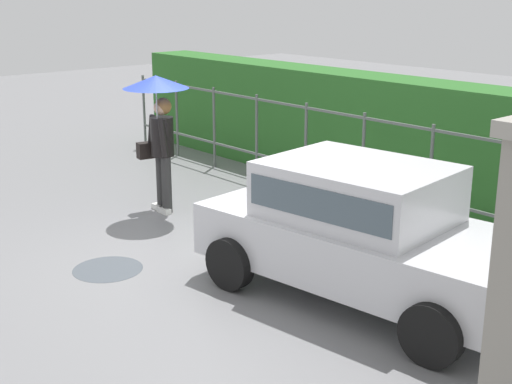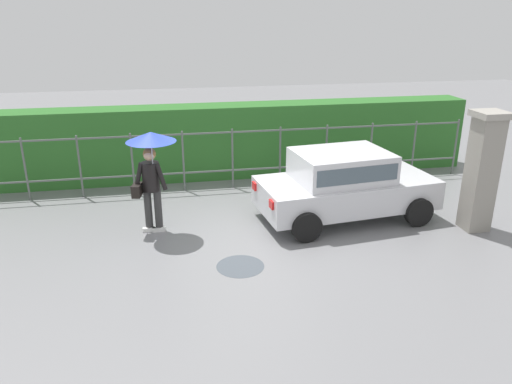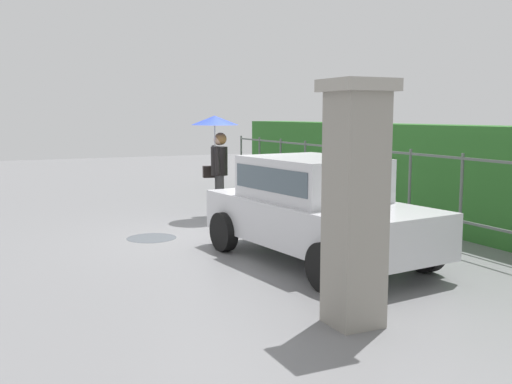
{
  "view_description": "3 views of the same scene",
  "coord_description": "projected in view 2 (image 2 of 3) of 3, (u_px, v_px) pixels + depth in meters",
  "views": [
    {
      "loc": [
        6.69,
        -5.05,
        3.28
      ],
      "look_at": [
        0.31,
        0.52,
        0.81
      ],
      "focal_mm": 49.46,
      "sensor_mm": 36.0,
      "label": 1
    },
    {
      "loc": [
        -1.59,
        -8.85,
        4.24
      ],
      "look_at": [
        0.18,
        0.63,
        0.69
      ],
      "focal_mm": 35.0,
      "sensor_mm": 36.0,
      "label": 2
    },
    {
      "loc": [
        9.26,
        -3.76,
        2.08
      ],
      "look_at": [
        -0.17,
        0.64,
        0.72
      ],
      "focal_mm": 41.53,
      "sensor_mm": 36.0,
      "label": 3
    }
  ],
  "objects": [
    {
      "name": "fence_section",
      "position": [
        232.0,
        156.0,
        12.31
      ],
      "size": [
        12.13,
        0.05,
        1.5
      ],
      "color": "#59605B",
      "rests_on": "ground"
    },
    {
      "name": "ground_plane",
      "position": [
        253.0,
        236.0,
        9.91
      ],
      "size": [
        40.0,
        40.0,
        0.0
      ],
      "primitive_type": "plane",
      "color": "slate"
    },
    {
      "name": "pedestrian",
      "position": [
        150.0,
        160.0,
        9.59
      ],
      "size": [
        0.95,
        0.95,
        2.07
      ],
      "rotation": [
        0.0,
        0.0,
        -1.76
      ],
      "color": "#333333",
      "rests_on": "ground"
    },
    {
      "name": "hedge_row",
      "position": [
        227.0,
        141.0,
        13.21
      ],
      "size": [
        13.08,
        0.9,
        1.9
      ],
      "primitive_type": "cube",
      "color": "#2D6B28",
      "rests_on": "ground"
    },
    {
      "name": "gate_pillar",
      "position": [
        482.0,
        171.0,
        9.82
      ],
      "size": [
        0.6,
        0.6,
        2.42
      ],
      "color": "gray",
      "rests_on": "ground"
    },
    {
      "name": "puddle_near",
      "position": [
        240.0,
        266.0,
        8.73
      ],
      "size": [
        0.84,
        0.84,
        0.0
      ],
      "primitive_type": "cylinder",
      "color": "#4C545B",
      "rests_on": "ground"
    },
    {
      "name": "car",
      "position": [
        344.0,
        182.0,
        10.48
      ],
      "size": [
        3.89,
        2.22,
        1.48
      ],
      "rotation": [
        0.0,
        0.0,
        0.12
      ],
      "color": "silver",
      "rests_on": "ground"
    }
  ]
}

